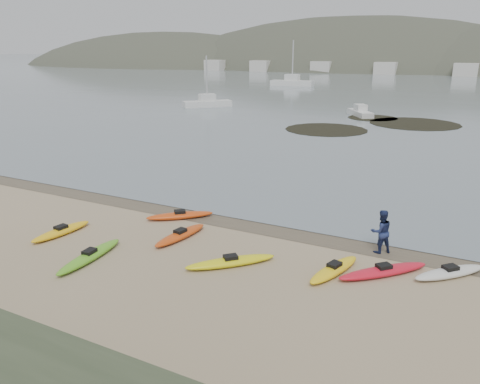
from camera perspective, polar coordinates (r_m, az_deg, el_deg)
The scene contains 8 objects.
ground at distance 24.28m, azimuth 0.00°, elevation -3.38°, with size 600.00×600.00×0.00m, color tan.
wet_sand at distance 24.03m, azimuth -0.33°, elevation -3.60°, with size 60.00×60.00×0.00m, color brown.
water at distance 320.49m, azimuth 26.25°, elevation 13.94°, with size 1200.00×1200.00×0.00m, color slate.
kayaks at distance 20.34m, azimuth -1.23°, elevation -7.08°, with size 18.66×9.23×0.34m.
person_east at distance 21.06m, azimuth 16.82°, elevation -4.62°, with size 0.94×0.73×1.94m, color navy.
kelp_mats at distance 56.86m, azimuth 16.39°, elevation 7.88°, with size 17.52×18.73×0.04m.
moored_boats at distance 99.95m, azimuth 22.16°, elevation 11.38°, with size 87.70×79.27×1.40m.
far_town at distance 165.39m, azimuth 26.49°, elevation 13.17°, with size 199.00×5.00×4.00m.
Camera 1 is at (10.43, -20.20, 8.52)m, focal length 35.00 mm.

